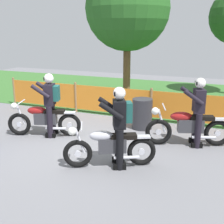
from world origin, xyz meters
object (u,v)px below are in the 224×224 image
object	(u,v)px
motorcycle_trailing	(109,146)
rider_third	(198,110)
motorcycle_third	(188,127)
rider_lead	(50,102)
rider_trailing	(120,123)
oil_drum	(142,114)
motorcycle_lead	(43,119)

from	to	relation	value
motorcycle_trailing	rider_third	distance (m)	2.46
motorcycle_trailing	rider_third	bearing A→B (deg)	-156.11
motorcycle_third	rider_lead	bearing A→B (deg)	-7.37
motorcycle_third	rider_lead	distance (m)	3.59
rider_trailing	oil_drum	xyz separation A→B (m)	(-0.27, 2.52, -0.51)
rider_third	rider_lead	bearing A→B (deg)	-6.94
rider_third	oil_drum	distance (m)	1.82
motorcycle_third	oil_drum	bearing A→B (deg)	-48.76
motorcycle_lead	rider_third	world-z (taller)	rider_third
rider_trailing	oil_drum	size ratio (longest dim) A/B	1.92
motorcycle_trailing	oil_drum	world-z (taller)	motorcycle_trailing
motorcycle_lead	rider_trailing	world-z (taller)	rider_trailing
motorcycle_lead	motorcycle_third	xyz separation A→B (m)	(3.68, 0.80, 0.02)
motorcycle_third	rider_third	xyz separation A→B (m)	(0.19, 0.07, 0.44)
motorcycle_trailing	motorcycle_third	bearing A→B (deg)	-153.39
motorcycle_trailing	motorcycle_lead	bearing A→B (deg)	-50.78
motorcycle_third	rider_third	world-z (taller)	rider_third
motorcycle_third	rider_trailing	distance (m)	2.11
rider_lead	rider_third	bearing A→B (deg)	171.65
rider_lead	oil_drum	distance (m)	2.62
rider_lead	rider_trailing	size ratio (longest dim) A/B	1.00
oil_drum	motorcycle_lead	bearing A→B (deg)	-144.91
motorcycle_lead	motorcycle_trailing	distance (m)	2.57
rider_lead	oil_drum	bearing A→B (deg)	-164.24
rider_trailing	oil_drum	world-z (taller)	rider_trailing
rider_trailing	rider_lead	bearing A→B (deg)	-50.47
motorcycle_third	oil_drum	distance (m)	1.62
motorcycle_lead	rider_third	bearing A→B (deg)	172.13
motorcycle_lead	rider_trailing	size ratio (longest dim) A/B	1.13
rider_lead	motorcycle_trailing	bearing A→B (deg)	132.58
rider_trailing	oil_drum	distance (m)	2.59
rider_lead	rider_third	world-z (taller)	same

